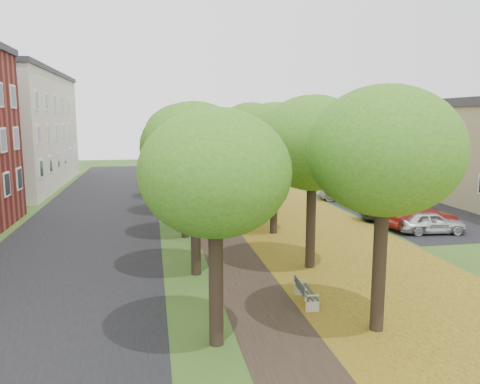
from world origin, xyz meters
name	(u,v)px	position (x,y,z in m)	size (l,w,h in m)	color
ground	(292,337)	(0.00, 0.00, 0.00)	(120.00, 120.00, 0.00)	#2D4C19
street_asphalt	(88,228)	(-7.50, 15.00, 0.00)	(8.00, 70.00, 0.01)	black
footpath	(219,223)	(0.00, 15.00, 0.00)	(3.20, 70.00, 0.01)	black
leaf_verge	(299,220)	(5.00, 15.00, 0.01)	(7.50, 70.00, 0.01)	olive
parking_lot	(415,211)	(13.50, 16.00, 0.00)	(9.00, 16.00, 0.01)	black
tree_row_west	(180,140)	(-2.20, 15.00, 4.99)	(4.30, 34.30, 6.85)	black
tree_row_east	(262,139)	(2.60, 15.00, 4.99)	(4.30, 34.30, 6.85)	black
building_cream	(0,129)	(-17.00, 33.00, 5.21)	(10.30, 20.30, 10.40)	beige
bench	(305,292)	(1.14, 2.30, 0.40)	(0.57, 1.65, 0.77)	#273129
car_silver	(431,222)	(11.00, 10.36, 0.62)	(1.46, 3.62, 1.23)	silver
car_red	(421,217)	(11.00, 11.34, 0.67)	(1.42, 4.08, 1.35)	maroon
car_grey	(399,209)	(11.00, 13.70, 0.70)	(1.96, 4.81, 1.40)	#333237
car_white	(350,192)	(11.02, 21.03, 0.64)	(2.13, 4.62, 1.28)	silver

